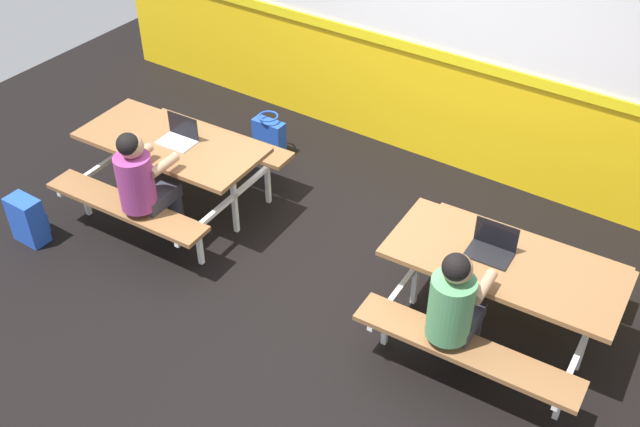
{
  "coord_description": "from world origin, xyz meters",
  "views": [
    {
      "loc": [
        2.64,
        -3.74,
        4.24
      ],
      "look_at": [
        0.0,
        0.19,
        0.55
      ],
      "focal_mm": 41.82,
      "sensor_mm": 36.0,
      "label": 1
    }
  ],
  "objects": [
    {
      "name": "backpack_dark",
      "position": [
        -2.3,
        -0.95,
        0.22
      ],
      "size": [
        0.3,
        0.22,
        0.44
      ],
      "color": "#1E47B2",
      "rests_on": "ground"
    },
    {
      "name": "laptop_silver",
      "position": [
        -1.46,
        0.16,
        0.79
      ],
      "size": [
        0.33,
        0.24,
        0.22
      ],
      "color": "silver",
      "rests_on": "picnic_table_left"
    },
    {
      "name": "student_nearer",
      "position": [
        -1.33,
        -0.43,
        0.71
      ],
      "size": [
        0.37,
        0.53,
        1.21
      ],
      "color": "#2D2D38",
      "rests_on": "ground"
    },
    {
      "name": "picnic_table_left",
      "position": [
        -1.53,
        0.12,
        0.57
      ],
      "size": [
        1.71,
        1.62,
        0.74
      ],
      "color": "brown",
      "rests_on": "ground"
    },
    {
      "name": "picnic_table_right",
      "position": [
        1.53,
        0.26,
        0.57
      ],
      "size": [
        1.71,
        1.62,
        0.74
      ],
      "color": "brown",
      "rests_on": "ground"
    },
    {
      "name": "accent_backdrop",
      "position": [
        0.0,
        2.23,
        1.25
      ],
      "size": [
        8.0,
        0.14,
        2.6
      ],
      "color": "yellow",
      "rests_on": "ground"
    },
    {
      "name": "student_further",
      "position": [
        1.41,
        -0.3,
        0.71
      ],
      "size": [
        0.37,
        0.53,
        1.21
      ],
      "color": "#2D2D38",
      "rests_on": "ground"
    },
    {
      "name": "tote_bag_bright",
      "position": [
        -1.41,
        1.36,
        0.19
      ],
      "size": [
        0.34,
        0.21,
        0.43
      ],
      "color": "#1E47B2",
      "rests_on": "ground"
    },
    {
      "name": "laptop_dark",
      "position": [
        1.41,
        0.29,
        0.79
      ],
      "size": [
        0.33,
        0.24,
        0.22
      ],
      "color": "black",
      "rests_on": "picnic_table_right"
    },
    {
      "name": "ground_plane",
      "position": [
        0.0,
        0.0,
        -0.01
      ],
      "size": [
        10.0,
        10.0,
        0.02
      ],
      "primitive_type": "cube",
      "color": "black"
    }
  ]
}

